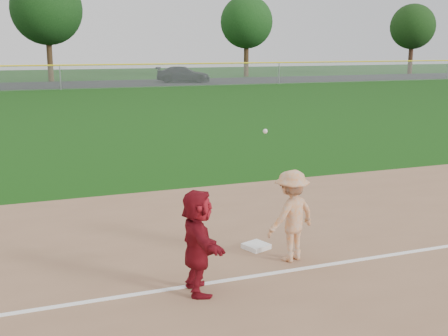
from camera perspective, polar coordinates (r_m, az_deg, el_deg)
name	(u,v)px	position (r m, az deg, el deg)	size (l,w,h in m)	color
ground	(254,257)	(9.99, 3.06, -9.06)	(160.00, 160.00, 0.00)	#12400C
foul_line	(274,273)	(9.30, 5.07, -10.58)	(60.00, 0.10, 0.01)	white
parking_asphalt	(55,85)	(54.75, -16.75, 8.09)	(120.00, 10.00, 0.01)	black
first_base	(256,246)	(10.33, 3.28, -7.94)	(0.40, 0.40, 0.09)	white
base_runner	(198,242)	(8.34, -2.70, -7.48)	(1.48, 0.47, 1.59)	maroon
car_right	(183,74)	(56.27, -4.17, 9.47)	(2.15, 5.29, 1.53)	black
first_base_play	(291,216)	(9.64, 6.86, -4.83)	(1.16, 0.90, 2.26)	#B0B0B3
outfield_fence	(59,66)	(48.68, -16.37, 9.95)	(110.00, 0.12, 110.00)	#999EA0
tree_2	(47,9)	(60.22, -17.58, 15.12)	(7.00, 7.00, 10.58)	#372614
tree_3	(247,22)	(66.54, 2.30, 14.58)	(6.00, 6.00, 9.19)	#382614
tree_4	(413,27)	(76.48, 18.62, 13.45)	(5.60, 5.60, 8.67)	#371F14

